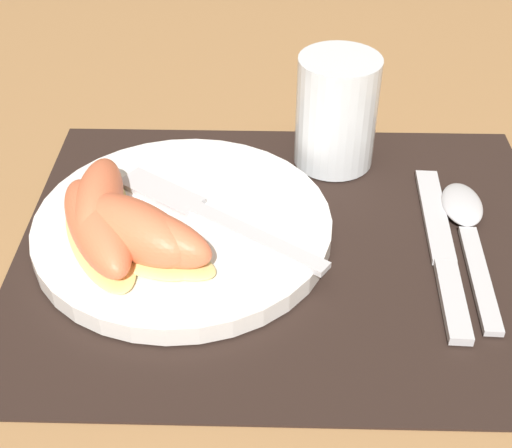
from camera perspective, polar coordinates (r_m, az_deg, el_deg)
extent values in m
plane|color=#A37547|center=(0.57, 2.56, -1.77)|extent=(3.00, 3.00, 0.00)
cube|color=black|center=(0.57, 2.57, -1.62)|extent=(0.43, 0.34, 0.00)
cylinder|color=white|center=(0.58, -5.85, -0.21)|extent=(0.24, 0.24, 0.02)
cylinder|color=silver|center=(0.64, 6.45, 8.93)|extent=(0.07, 0.07, 0.10)
cylinder|color=orange|center=(0.66, 6.25, 6.49)|extent=(0.06, 0.06, 0.04)
cube|color=silver|center=(0.54, 15.47, -5.89)|extent=(0.02, 0.08, 0.01)
cube|color=silver|center=(0.61, 14.10, 0.73)|extent=(0.02, 0.12, 0.01)
cube|color=silver|center=(0.56, 17.45, -4.09)|extent=(0.02, 0.12, 0.01)
ellipsoid|color=silver|center=(0.63, 16.16, 1.54)|extent=(0.04, 0.06, 0.01)
cube|color=silver|center=(0.55, 0.13, -1.11)|extent=(0.11, 0.08, 0.00)
cube|color=silver|center=(0.60, -7.63, 2.55)|extent=(0.08, 0.07, 0.00)
ellipsoid|color=#F4DB84|center=(0.57, -12.33, 0.07)|extent=(0.05, 0.11, 0.01)
ellipsoid|color=#F2754C|center=(0.56, -12.56, 1.42)|extent=(0.04, 0.11, 0.04)
ellipsoid|color=#F4DB84|center=(0.55, -12.40, -1.39)|extent=(0.09, 0.13, 0.01)
ellipsoid|color=#F2754C|center=(0.54, -12.61, -0.18)|extent=(0.09, 0.12, 0.04)
ellipsoid|color=#F4DB84|center=(0.54, -9.58, -1.86)|extent=(0.12, 0.10, 0.01)
ellipsoid|color=#F2754C|center=(0.53, -9.78, -0.43)|extent=(0.11, 0.10, 0.04)
ellipsoid|color=#F4DB84|center=(0.54, -8.96, -2.06)|extent=(0.13, 0.09, 0.01)
ellipsoid|color=#F2754C|center=(0.53, -9.14, -0.71)|extent=(0.12, 0.09, 0.04)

